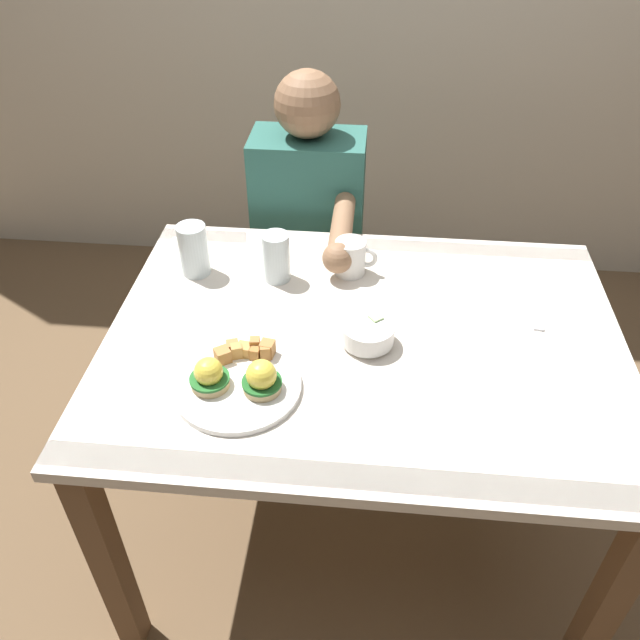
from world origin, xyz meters
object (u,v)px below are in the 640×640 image
fruit_bowl (368,334)px  water_glass_far (276,260)px  fork (538,313)px  dining_table (362,369)px  eggs_benedict_plate (238,379)px  coffee_mug (351,256)px  diner_person (309,231)px  water_glass_near (194,252)px

fruit_bowl → water_glass_far: (-0.24, 0.24, 0.03)m
fork → dining_table: bearing=-163.5°
dining_table → water_glass_far: size_ratio=9.20×
eggs_benedict_plate → coffee_mug: bearing=64.8°
dining_table → eggs_benedict_plate: (-0.26, -0.19, 0.13)m
diner_person → fork: bearing=-37.9°
coffee_mug → diner_person: bearing=113.5°
water_glass_far → coffee_mug: bearing=13.1°
dining_table → water_glass_near: (-0.45, 0.22, 0.17)m
eggs_benedict_plate → diner_person: bearing=85.6°
dining_table → coffee_mug: (-0.05, 0.26, 0.16)m
dining_table → fork: 0.45m
dining_table → water_glass_near: 0.53m
coffee_mug → eggs_benedict_plate: bearing=-115.2°
eggs_benedict_plate → coffee_mug: 0.50m
eggs_benedict_plate → water_glass_far: water_glass_far is taller
dining_table → fruit_bowl: 0.14m
dining_table → coffee_mug: 0.30m
fruit_bowl → water_glass_far: water_glass_far is taller
water_glass_far → diner_person: diner_person is taller
fruit_bowl → fork: size_ratio=0.77×
fruit_bowl → water_glass_near: size_ratio=0.86×
coffee_mug → fork: coffee_mug is taller
dining_table → coffee_mug: size_ratio=10.76×
water_glass_near → diner_person: (0.25, 0.38, -0.15)m
eggs_benedict_plate → coffee_mug: coffee_mug is taller
fork → water_glass_near: size_ratio=1.12×
coffee_mug → diner_person: diner_person is taller
fruit_bowl → coffee_mug: (-0.06, 0.28, 0.02)m
eggs_benedict_plate → diner_person: diner_person is taller
fork → water_glass_near: 0.87m
water_glass_far → fruit_bowl: bearing=-44.2°
coffee_mug → fork: size_ratio=0.71×
fruit_bowl → diner_person: (-0.21, 0.63, -0.12)m
eggs_benedict_plate → dining_table: bearing=36.9°
water_glass_near → eggs_benedict_plate: bearing=-64.8°
fruit_bowl → water_glass_near: bearing=152.0°
fruit_bowl → coffee_mug: 0.29m
diner_person → fruit_bowl: bearing=-71.8°
coffee_mug → water_glass_far: size_ratio=0.86×
diner_person → coffee_mug: bearing=-66.5°
water_glass_near → diner_person: diner_person is taller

